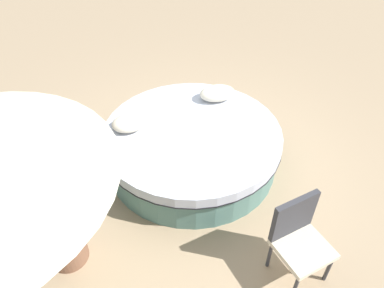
# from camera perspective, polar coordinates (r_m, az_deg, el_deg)

# --- Properties ---
(ground_plane) EXTENTS (16.00, 16.00, 0.00)m
(ground_plane) POSITION_cam_1_polar(r_m,az_deg,el_deg) (5.34, 0.00, -2.83)
(ground_plane) COLOR #9E8466
(round_bed) EXTENTS (2.44, 2.44, 0.58)m
(round_bed) POSITION_cam_1_polar(r_m,az_deg,el_deg) (5.14, 0.00, -0.43)
(round_bed) COLOR #4C726B
(round_bed) RESTS_ON ground_plane
(throw_pillow_0) EXTENTS (0.52, 0.34, 0.22)m
(throw_pillow_0) POSITION_cam_1_polar(r_m,az_deg,el_deg) (5.51, 3.93, 7.87)
(throw_pillow_0) COLOR beige
(throw_pillow_0) RESTS_ON round_bed
(throw_pillow_1) EXTENTS (0.45, 0.36, 0.18)m
(throw_pillow_1) POSITION_cam_1_polar(r_m,az_deg,el_deg) (5.01, -9.83, 3.19)
(throw_pillow_1) COLOR beige
(throw_pillow_1) RESTS_ON round_bed
(patio_chair) EXTENTS (0.63, 0.61, 0.98)m
(patio_chair) POSITION_cam_1_polar(r_m,az_deg,el_deg) (3.99, 16.18, -13.37)
(patio_chair) COLOR #333338
(patio_chair) RESTS_ON ground_plane
(planter) EXTENTS (0.65, 0.65, 1.04)m
(planter) POSITION_cam_1_polar(r_m,az_deg,el_deg) (4.10, -20.13, -11.61)
(planter) COLOR brown
(planter) RESTS_ON ground_plane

